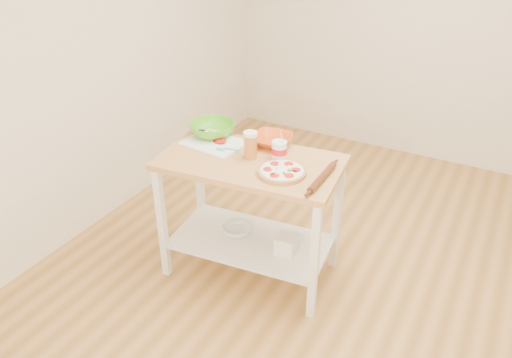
{
  "coord_description": "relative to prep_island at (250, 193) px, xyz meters",
  "views": [
    {
      "loc": [
        0.82,
        -2.65,
        2.39
      ],
      "look_at": [
        -0.54,
        -0.19,
        0.77
      ],
      "focal_mm": 35.0,
      "sensor_mm": 36.0,
      "label": 1
    }
  ],
  "objects": [
    {
      "name": "room_shell",
      "position": [
        0.58,
        0.19,
        0.7
      ],
      "size": [
        4.04,
        4.54,
        2.74
      ],
      "color": "#B88344",
      "rests_on": "ground"
    },
    {
      "name": "shelf_bin",
      "position": [
        0.28,
        -0.01,
        -0.32
      ],
      "size": [
        0.14,
        0.14,
        0.13
      ],
      "primitive_type": "cube",
      "rotation": [
        0.0,
        0.0,
        0.11
      ],
      "color": "white",
      "rests_on": "prep_island"
    },
    {
      "name": "cutting_board",
      "position": [
        -0.33,
        0.09,
        0.26
      ],
      "size": [
        0.43,
        0.34,
        0.04
      ],
      "rotation": [
        0.0,
        0.0,
        -0.09
      ],
      "color": "white",
      "rests_on": "prep_island"
    },
    {
      "name": "knife",
      "position": [
        -0.43,
        0.2,
        0.27
      ],
      "size": [
        0.27,
        0.09,
        0.01
      ],
      "rotation": [
        0.0,
        0.0,
        0.21
      ],
      "color": "silver",
      "rests_on": "cutting_board"
    },
    {
      "name": "green_bowl",
      "position": [
        -0.41,
        0.19,
        0.3
      ],
      "size": [
        0.37,
        0.37,
        0.1
      ],
      "primitive_type": "imported",
      "rotation": [
        0.0,
        0.0,
        0.2
      ],
      "color": "#51B120",
      "rests_on": "prep_island"
    },
    {
      "name": "orange_bowl",
      "position": [
        0.02,
        0.26,
        0.28
      ],
      "size": [
        0.29,
        0.29,
        0.07
      ],
      "primitive_type": "imported",
      "rotation": [
        0.0,
        0.0,
        0.09
      ],
      "color": "#D34C15",
      "rests_on": "prep_island"
    },
    {
      "name": "shelf_glass_bowl",
      "position": [
        -0.12,
        0.02,
        -0.36
      ],
      "size": [
        0.22,
        0.22,
        0.07
      ],
      "primitive_type": "imported",
      "rotation": [
        0.0,
        0.0,
        0.05
      ],
      "color": "silver",
      "rests_on": "prep_island"
    },
    {
      "name": "spatula",
      "position": [
        -0.19,
        0.03,
        0.27
      ],
      "size": [
        0.15,
        0.07,
        0.01
      ],
      "rotation": [
        0.0,
        0.0,
        0.13
      ],
      "color": "#38B7B3",
      "rests_on": "cutting_board"
    },
    {
      "name": "beer_pint",
      "position": [
        -0.01,
        0.03,
        0.34
      ],
      "size": [
        0.09,
        0.09,
        0.18
      ],
      "color": "#BF682B",
      "rests_on": "prep_island"
    },
    {
      "name": "yogurt_tub",
      "position": [
        0.16,
        0.1,
        0.31
      ],
      "size": [
        0.1,
        0.1,
        0.21
      ],
      "color": "white",
      "rests_on": "prep_island"
    },
    {
      "name": "rolling_pin",
      "position": [
        0.51,
        -0.03,
        0.27
      ],
      "size": [
        0.04,
        0.36,
        0.04
      ],
      "primitive_type": "cylinder",
      "rotation": [
        1.57,
        0.0,
        0.0
      ],
      "color": "#5C2D15",
      "rests_on": "prep_island"
    },
    {
      "name": "prep_island",
      "position": [
        0.0,
        0.0,
        0.0
      ],
      "size": [
        1.23,
        0.76,
        0.9
      ],
      "rotation": [
        0.0,
        0.0,
        0.11
      ],
      "color": "tan",
      "rests_on": "ground"
    },
    {
      "name": "pizza",
      "position": [
        0.26,
        -0.07,
        0.27
      ],
      "size": [
        0.3,
        0.3,
        0.05
      ],
      "rotation": [
        0.0,
        0.0,
        0.2
      ],
      "color": "tan",
      "rests_on": "prep_island"
    }
  ]
}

